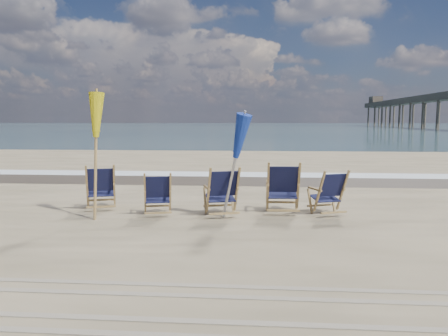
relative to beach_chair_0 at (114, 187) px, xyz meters
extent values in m
plane|color=#3C5A64|center=(2.34, 126.03, -0.50)|extent=(400.00, 400.00, 0.00)
cube|color=silver|center=(2.34, 6.33, -0.50)|extent=(200.00, 1.40, 0.01)
cube|color=#42362A|center=(2.34, 4.83, -0.50)|extent=(200.00, 2.60, 0.00)
cylinder|color=#9B7945|center=(-0.04, -0.90, 0.72)|extent=(0.06, 0.06, 2.43)
cone|color=gold|center=(-0.04, -0.90, 1.46)|extent=(0.30, 0.30, 0.85)
cylinder|color=#A5A5AD|center=(2.59, -0.68, 0.54)|extent=(0.06, 0.06, 2.09)
cone|color=navy|center=(2.59, -0.68, 1.11)|extent=(0.30, 0.30, 0.85)
camera|label=1|loc=(3.09, -9.03, 1.43)|focal=35.00mm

